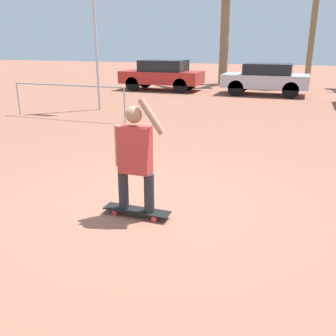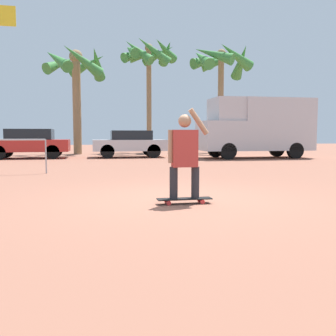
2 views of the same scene
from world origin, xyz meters
name	(u,v)px [view 1 (image 1 of 2)]	position (x,y,z in m)	size (l,w,h in m)	color
ground_plane	(152,204)	(0.00, 0.00, 0.00)	(80.00, 80.00, 0.00)	#935B47
skateboard	(137,211)	(-0.05, -0.43, 0.08)	(0.96, 0.23, 0.10)	black
person_skateboarder	(135,154)	(-0.05, -0.43, 0.91)	(0.72, 0.22, 1.56)	#28282D
parked_car_silver	(266,78)	(0.29, 13.39, 0.77)	(3.84, 1.94, 1.42)	black
parked_car_red	(162,74)	(-4.84, 13.46, 0.80)	(4.06, 1.83, 1.50)	black
flagpole	(96,9)	(-4.87, 7.22, 3.37)	(0.89, 0.12, 5.82)	#B7B7BC
plaza_railing_segment	(68,90)	(-5.01, 5.39, 0.90)	(3.97, 0.05, 1.08)	#99999E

